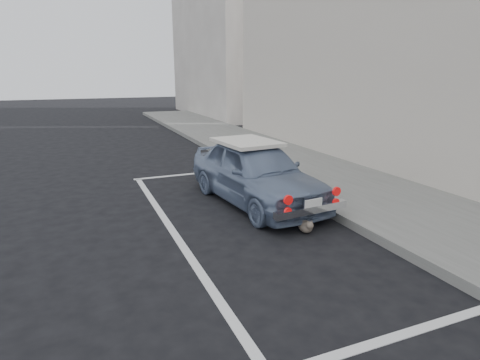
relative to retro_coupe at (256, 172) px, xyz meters
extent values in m
plane|color=black|center=(-0.96, -3.81, -0.62)|extent=(80.00, 80.00, 0.00)
cube|color=#64635F|center=(2.24, -1.81, -0.54)|extent=(2.80, 40.00, 0.15)
cube|color=beige|center=(5.39, 0.19, 2.88)|extent=(3.50, 18.00, 7.00)
cube|color=black|center=(3.70, 0.19, 0.78)|extent=(0.10, 16.00, 2.40)
cube|color=white|center=(3.70, 6.19, 3.98)|extent=(0.10, 2.00, 1.60)
cube|color=#B1A9A0|center=(5.39, 16.19, 3.38)|extent=(3.50, 10.00, 8.00)
cube|color=silver|center=(-0.46, -4.31, -0.61)|extent=(3.00, 0.12, 0.01)
cube|color=silver|center=(-0.46, 2.69, -0.61)|extent=(3.00, 0.12, 0.01)
cube|color=silver|center=(-1.86, -0.81, -0.61)|extent=(0.12, 7.00, 0.01)
imported|color=slate|center=(0.00, 0.00, -0.01)|extent=(1.79, 3.69, 1.22)
cube|color=silver|center=(-0.04, 0.36, 0.53)|extent=(1.14, 1.45, 0.07)
cube|color=silver|center=(0.17, -1.72, -0.24)|extent=(1.37, 0.26, 0.12)
cube|color=white|center=(0.18, -1.77, -0.14)|extent=(0.33, 0.05, 0.17)
cylinder|color=red|center=(-0.29, -1.80, 0.00)|extent=(0.15, 0.05, 0.15)
cylinder|color=red|center=(0.65, -1.71, 0.00)|extent=(0.15, 0.05, 0.15)
cylinder|color=red|center=(-0.29, -1.80, -0.18)|extent=(0.12, 0.05, 0.12)
cylinder|color=red|center=(0.65, -1.71, -0.18)|extent=(0.12, 0.05, 0.12)
ellipsoid|color=#6D6253|center=(0.09, -1.69, -0.51)|extent=(0.23, 0.34, 0.19)
sphere|color=#6D6253|center=(0.08, -1.84, -0.44)|extent=(0.12, 0.12, 0.12)
cone|color=#6D6253|center=(0.05, -1.83, -0.38)|extent=(0.04, 0.04, 0.05)
cone|color=#6D6253|center=(0.12, -1.84, -0.38)|extent=(0.04, 0.04, 0.05)
cylinder|color=#6D6253|center=(0.16, -1.54, -0.58)|extent=(0.09, 0.21, 0.03)
camera|label=1|loc=(-3.18, -6.82, 1.86)|focal=30.00mm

